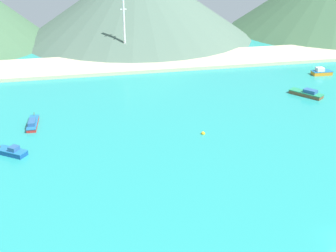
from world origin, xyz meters
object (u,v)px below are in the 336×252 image
(fishing_boat_5, at_px, (321,72))
(fishing_boat_6, at_px, (33,123))
(fishing_boat_7, at_px, (12,151))
(radio_tower, at_px, (124,29))
(fishing_boat_4, at_px, (307,93))
(buoy_0, at_px, (203,133))

(fishing_boat_5, height_order, fishing_boat_6, fishing_boat_5)
(fishing_boat_7, distance_m, radio_tower, 79.90)
(fishing_boat_6, bearing_deg, fishing_boat_5, 14.53)
(fishing_boat_4, height_order, buoy_0, fishing_boat_4)
(fishing_boat_7, xyz_separation_m, radio_tower, (33.59, 71.66, 11.00))
(fishing_boat_7, relative_size, buoy_0, 7.50)
(fishing_boat_6, height_order, fishing_boat_7, fishing_boat_7)
(radio_tower, bearing_deg, buoy_0, -81.94)
(fishing_boat_4, xyz_separation_m, fishing_boat_6, (-77.57, -5.72, -0.11))
(fishing_boat_7, xyz_separation_m, buoy_0, (43.55, 1.35, -0.54))
(radio_tower, bearing_deg, fishing_boat_6, -118.04)
(fishing_boat_6, distance_m, radio_tower, 65.10)
(buoy_0, bearing_deg, fishing_boat_4, 27.39)
(fishing_boat_6, height_order, radio_tower, radio_tower)
(fishing_boat_4, height_order, radio_tower, radio_tower)
(fishing_boat_4, bearing_deg, fishing_boat_7, -165.63)
(fishing_boat_4, distance_m, fishing_boat_6, 77.78)
(fishing_boat_6, height_order, buoy_0, fishing_boat_6)
(fishing_boat_5, relative_size, fishing_boat_6, 0.71)
(fishing_boat_6, bearing_deg, buoy_0, -18.82)
(fishing_boat_6, xyz_separation_m, radio_tower, (30.16, 56.63, 11.00))
(fishing_boat_5, height_order, radio_tower, radio_tower)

